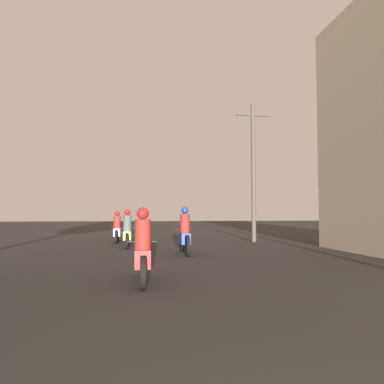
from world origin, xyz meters
The scene contains 5 objects.
motorcycle_red centered at (-0.76, 6.97, 0.59)m, with size 0.60×2.06×1.47m.
motorcycle_blue centered at (0.71, 11.87, 0.62)m, with size 0.60×2.10×1.55m.
motorcycle_yellow centered at (-1.23, 14.51, 0.60)m, with size 0.60×2.06×1.49m.
motorcycle_silver centered at (-1.75, 16.87, 0.58)m, with size 0.60×1.87×1.44m.
utility_pole_far centered at (4.53, 16.36, 3.39)m, with size 1.60×0.20×6.47m.
Camera 1 is at (-0.87, -0.47, 1.36)m, focal length 35.00 mm.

